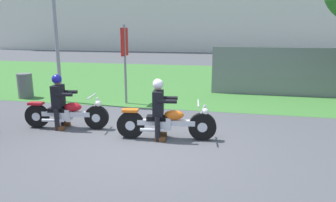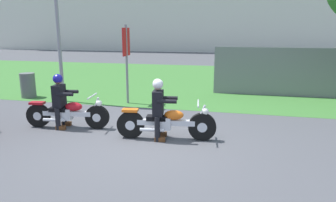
% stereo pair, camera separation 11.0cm
% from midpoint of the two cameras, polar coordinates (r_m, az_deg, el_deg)
% --- Properties ---
extents(ground, '(120.00, 120.00, 0.00)m').
position_cam_midpoint_polar(ground, '(6.84, -4.96, -8.16)').
color(ground, '#4C4C51').
extents(grass_verge, '(60.00, 12.00, 0.01)m').
position_cam_midpoint_polar(grass_verge, '(15.57, 4.98, 3.92)').
color(grass_verge, '#3D7533').
rests_on(grass_verge, ground).
extents(motorcycle_lead, '(2.27, 0.68, 0.87)m').
position_cam_midpoint_polar(motorcycle_lead, '(7.10, -0.73, -4.00)').
color(motorcycle_lead, black).
rests_on(motorcycle_lead, ground).
extents(rider_lead, '(0.59, 0.51, 1.40)m').
position_cam_midpoint_polar(rider_lead, '(7.01, -2.11, -0.63)').
color(rider_lead, black).
rests_on(rider_lead, ground).
extents(motorcycle_follow, '(2.15, 0.68, 0.86)m').
position_cam_midpoint_polar(motorcycle_follow, '(8.29, -18.37, -2.25)').
color(motorcycle_follow, black).
rests_on(motorcycle_follow, ground).
extents(rider_follow, '(0.59, 0.51, 1.38)m').
position_cam_midpoint_polar(rider_follow, '(8.26, -19.65, 0.65)').
color(rider_follow, black).
rests_on(rider_follow, ground).
extents(trash_can, '(0.52, 0.52, 0.89)m').
position_cam_midpoint_polar(trash_can, '(12.51, -24.85, 2.55)').
color(trash_can, '#595E5B').
rests_on(trash_can, ground).
extents(sign_banner, '(0.08, 0.60, 2.60)m').
position_cam_midpoint_polar(sign_banner, '(10.45, -8.21, 8.84)').
color(sign_banner, gray).
rests_on(sign_banner, ground).
extents(fence_segment, '(7.00, 0.06, 1.80)m').
position_cam_midpoint_polar(fence_segment, '(12.53, 24.00, 4.75)').
color(fence_segment, slate).
rests_on(fence_segment, ground).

